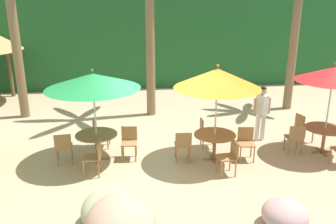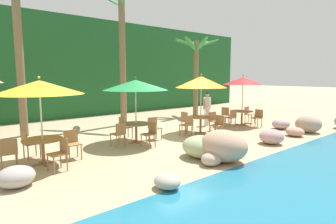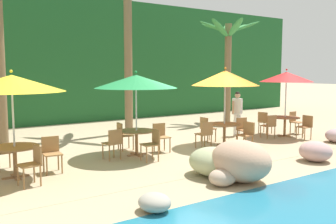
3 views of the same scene
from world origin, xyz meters
name	(u,v)px [view 2 (image 2 of 3)]	position (x,y,z in m)	size (l,w,h in m)	color
ground_plane	(174,137)	(0.00, 0.00, 0.00)	(120.00, 120.00, 0.00)	tan
terrace_deck	(174,137)	(0.00, 0.00, 0.00)	(18.00, 5.20, 0.01)	tan
foliage_backdrop	(80,68)	(0.00, 9.00, 3.00)	(28.00, 2.40, 6.00)	#1E5628
rock_seawall	(262,136)	(1.39, -3.19, 0.36)	(14.62, 3.29, 0.93)	tan
umbrella_yellow	(39,87)	(-5.23, -0.32, 2.19)	(2.39, 2.39, 2.50)	silver
dining_table_yellow	(43,143)	(-5.23, -0.32, 0.61)	(1.10, 1.10, 0.74)	olive
chair_yellow_seaward	(72,142)	(-4.38, -0.29, 0.51)	(0.45, 0.46, 0.87)	#9E7042
chair_yellow_inland	(28,142)	(-5.40, 0.52, 0.51)	(0.46, 0.46, 0.87)	#9E7042
chair_yellow_left	(9,152)	(-6.09, -0.29, 0.51)	(0.48, 0.48, 0.87)	#9E7042
chair_yellow_right	(60,152)	(-5.05, -1.15, 0.51)	(0.47, 0.47, 0.87)	#9E7042
umbrella_green	(136,85)	(-1.75, 0.16, 2.17)	(2.41, 2.41, 2.48)	silver
dining_table_green	(136,127)	(-1.75, 0.16, 0.61)	(1.10, 1.10, 0.74)	olive
chair_green_seaward	(154,127)	(-0.89, 0.17, 0.51)	(0.46, 0.46, 0.87)	#9E7042
chair_green_inland	(124,126)	(-1.75, 1.01, 0.51)	(0.47, 0.46, 0.87)	#9E7042
chair_green_left	(119,133)	(-2.58, -0.02, 0.51)	(0.46, 0.47, 0.87)	#9E7042
chair_green_right	(150,133)	(-1.73, -0.70, 0.51)	(0.46, 0.45, 0.87)	#9E7042
umbrella_orange	(201,82)	(1.36, -0.24, 2.24)	(2.21, 2.21, 2.60)	silver
dining_table_orange	(201,120)	(1.36, -0.24, 0.61)	(1.10, 1.10, 0.74)	olive
chair_orange_seaward	(214,120)	(2.21, -0.27, 0.51)	(0.47, 0.48, 0.87)	#9E7042
chair_orange_inland	(186,120)	(1.30, 0.61, 0.51)	(0.44, 0.44, 0.87)	#9E7042
chair_orange_left	(187,124)	(0.50, -0.28, 0.51)	(0.45, 0.45, 0.87)	#9E7042
chair_orange_right	(218,124)	(1.53, -1.08, 0.51)	(0.47, 0.46, 0.87)	#9E7042
umbrella_red	(243,81)	(4.50, -0.18, 2.25)	(1.97, 1.97, 2.56)	silver
dining_table_red	(242,113)	(4.50, -0.18, 0.61)	(1.10, 1.10, 0.74)	olive
chair_red_seaward	(248,113)	(5.34, 0.00, 0.51)	(0.46, 0.47, 0.87)	#9E7042
chair_red_inland	(226,114)	(4.29, 0.65, 0.51)	(0.48, 0.48, 0.87)	#9E7042
chair_red_left	(232,117)	(3.65, -0.18, 0.51)	(0.46, 0.47, 0.87)	#9E7042
chair_red_right	(258,117)	(4.58, -1.03, 0.51)	(0.43, 0.43, 0.87)	#9E7042
palm_tree_nearest	(18,22)	(-4.61, 4.18, 4.63)	(3.01, 3.16, 6.86)	brown
palm_tree_second	(122,31)	(0.01, 3.88, 4.71)	(3.95, 3.53, 7.00)	brown
palm_tree_third	(196,62)	(5.37, 3.96, 3.37)	(2.84, 2.78, 4.84)	brown
waiter_in_white	(207,106)	(3.08, 0.92, 0.99)	(0.52, 0.39, 1.70)	white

